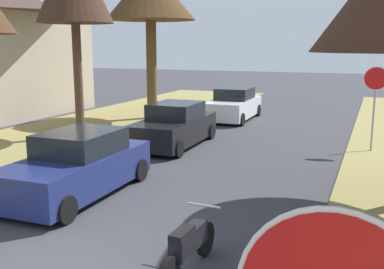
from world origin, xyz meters
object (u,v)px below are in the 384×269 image
at_px(parked_sedan_white, 234,105).
at_px(curbside_mailbox, 348,234).
at_px(stop_sign_far, 375,90).
at_px(parked_motorcycle, 188,246).
at_px(parked_sedan_black, 174,126).
at_px(parked_sedan_navy, 78,166).

bearing_deg(parked_sedan_white, curbside_mailbox, -67.49).
relative_size(parked_sedan_white, curbside_mailbox, 3.49).
bearing_deg(stop_sign_far, parked_motorcycle, -103.89).
bearing_deg(curbside_mailbox, stop_sign_far, 89.07).
height_order(stop_sign_far, parked_sedan_black, stop_sign_far).
bearing_deg(parked_sedan_navy, parked_motorcycle, -33.34).
xyz_separation_m(parked_sedan_navy, parked_motorcycle, (4.07, -2.68, -0.24)).
height_order(parked_sedan_navy, parked_sedan_white, same).
bearing_deg(stop_sign_far, parked_sedan_white, 142.49).
bearing_deg(parked_motorcycle, stop_sign_far, 76.11).
relative_size(parked_sedan_navy, curbside_mailbox, 3.49).
relative_size(parked_sedan_black, parked_motorcycle, 2.16).
distance_m(stop_sign_far, parked_sedan_white, 8.36).
distance_m(parked_sedan_navy, parked_motorcycle, 4.88).
distance_m(parked_sedan_white, parked_motorcycle, 15.92).
bearing_deg(parked_sedan_black, stop_sign_far, 13.47).
bearing_deg(parked_sedan_white, parked_sedan_black, -92.14).
xyz_separation_m(parked_sedan_white, parked_motorcycle, (3.97, -15.41, -0.24)).
xyz_separation_m(parked_sedan_white, curbside_mailbox, (6.37, -15.37, 0.33)).
xyz_separation_m(stop_sign_far, parked_sedan_black, (-6.79, -1.63, -1.43)).
bearing_deg(parked_motorcycle, parked_sedan_black, 115.69).
relative_size(parked_motorcycle, curbside_mailbox, 1.62).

